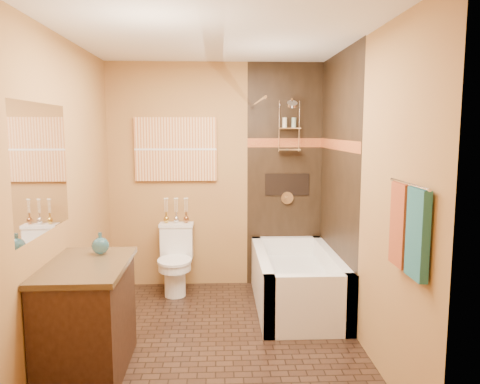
{
  "coord_description": "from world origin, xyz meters",
  "views": [
    {
      "loc": [
        0.04,
        -3.73,
        1.77
      ],
      "look_at": [
        0.22,
        0.4,
        1.21
      ],
      "focal_mm": 35.0,
      "sensor_mm": 36.0,
      "label": 1
    }
  ],
  "objects": [
    {
      "name": "wall_left",
      "position": [
        -1.2,
        0.0,
        1.25
      ],
      "size": [
        0.02,
        3.0,
        2.5
      ],
      "primitive_type": "cube",
      "color": "#A3793F",
      "rests_on": "floor"
    },
    {
      "name": "mosaic_band_right",
      "position": [
        1.18,
        0.75,
        1.62
      ],
      "size": [
        0.01,
        1.5,
        0.1
      ],
      "primitive_type": "cube",
      "color": "maroon",
      "rests_on": "alcove_tile_right"
    },
    {
      "name": "alcove_niche",
      "position": [
        0.8,
        1.48,
        1.15
      ],
      "size": [
        0.5,
        0.01,
        0.25
      ],
      "primitive_type": "cube",
      "color": "black",
      "rests_on": "alcove_tile_back"
    },
    {
      "name": "sunset_painting",
      "position": [
        -0.44,
        1.48,
        1.55
      ],
      "size": [
        0.9,
        0.04,
        0.7
      ],
      "primitive_type": "cube",
      "color": "#C4632E",
      "rests_on": "wall_back"
    },
    {
      "name": "bud_vases",
      "position": [
        -0.44,
        1.39,
        0.89
      ],
      "size": [
        0.28,
        0.06,
        0.27
      ],
      "color": "gold",
      "rests_on": "toilet"
    },
    {
      "name": "shower_fixtures",
      "position": [
        0.8,
        1.38,
        1.67
      ],
      "size": [
        0.24,
        0.33,
        1.16
      ],
      "color": "silver",
      "rests_on": "floor"
    },
    {
      "name": "mosaic_band_back",
      "position": [
        0.78,
        1.48,
        1.62
      ],
      "size": [
        0.85,
        0.01,
        0.1
      ],
      "primitive_type": "cube",
      "color": "maroon",
      "rests_on": "alcove_tile_back"
    },
    {
      "name": "teal_bottle",
      "position": [
        -0.87,
        -0.2,
        0.91
      ],
      "size": [
        0.14,
        0.14,
        0.21
      ],
      "primitive_type": null,
      "rotation": [
        0.0,
        0.0,
        -0.04
      ],
      "color": "#225A68",
      "rests_on": "vanity"
    },
    {
      "name": "towel_rust",
      "position": [
        1.16,
        -0.92,
        1.18
      ],
      "size": [
        0.05,
        0.22,
        0.52
      ],
      "primitive_type": "cube",
      "color": "#99351B",
      "rests_on": "towel_bar"
    },
    {
      "name": "bathtub",
      "position": [
        0.8,
        0.75,
        0.22
      ],
      "size": [
        0.8,
        1.5,
        0.55
      ],
      "color": "white",
      "rests_on": "floor"
    },
    {
      "name": "floor",
      "position": [
        0.0,
        0.0,
        0.0
      ],
      "size": [
        3.0,
        3.0,
        0.0
      ],
      "primitive_type": "plane",
      "color": "black",
      "rests_on": "ground"
    },
    {
      "name": "wall_back",
      "position": [
        0.0,
        1.5,
        1.25
      ],
      "size": [
        2.4,
        0.02,
        2.5
      ],
      "primitive_type": "cube",
      "color": "#A3793F",
      "rests_on": "floor"
    },
    {
      "name": "alcove_tile_right",
      "position": [
        1.19,
        0.75,
        1.25
      ],
      "size": [
        0.01,
        1.5,
        2.5
      ],
      "primitive_type": "cube",
      "color": "black",
      "rests_on": "wall_right"
    },
    {
      "name": "wall_front",
      "position": [
        0.0,
        -1.5,
        1.25
      ],
      "size": [
        2.4,
        0.02,
        2.5
      ],
      "primitive_type": "cube",
      "color": "#A3793F",
      "rests_on": "floor"
    },
    {
      "name": "ceiling",
      "position": [
        0.0,
        0.0,
        2.5
      ],
      "size": [
        3.0,
        3.0,
        0.0
      ],
      "primitive_type": "plane",
      "color": "silver",
      "rests_on": "wall_back"
    },
    {
      "name": "vanity_mirror",
      "position": [
        -1.19,
        -0.45,
        1.5
      ],
      "size": [
        0.01,
        1.0,
        0.9
      ],
      "primitive_type": "cube",
      "color": "white",
      "rests_on": "wall_left"
    },
    {
      "name": "alcove_tile_back",
      "position": [
        0.78,
        1.49,
        1.25
      ],
      "size": [
        0.85,
        0.01,
        2.5
      ],
      "primitive_type": "cube",
      "color": "black",
      "rests_on": "wall_back"
    },
    {
      "name": "curtain_rod",
      "position": [
        0.4,
        0.75,
        2.02
      ],
      "size": [
        0.03,
        1.55,
        0.03
      ],
      "primitive_type": "cylinder",
      "rotation": [
        1.57,
        0.0,
        0.0
      ],
      "color": "silver",
      "rests_on": "wall_back"
    },
    {
      "name": "wall_right",
      "position": [
        1.2,
        0.0,
        1.25
      ],
      "size": [
        0.02,
        3.0,
        2.5
      ],
      "primitive_type": "cube",
      "color": "#A3793F",
      "rests_on": "floor"
    },
    {
      "name": "vanity",
      "position": [
        -0.92,
        -0.45,
        0.41
      ],
      "size": [
        0.58,
        0.93,
        0.82
      ],
      "rotation": [
        0.0,
        0.0,
        0.01
      ],
      "color": "black",
      "rests_on": "floor"
    },
    {
      "name": "toilet",
      "position": [
        -0.44,
        1.22,
        0.37
      ],
      "size": [
        0.38,
        0.55,
        0.74
      ],
      "rotation": [
        0.0,
        0.0,
        -0.02
      ],
      "color": "white",
      "rests_on": "floor"
    },
    {
      "name": "towel_teal",
      "position": [
        1.16,
        -1.18,
        1.18
      ],
      "size": [
        0.05,
        0.22,
        0.52
      ],
      "primitive_type": "cube",
      "color": "#1C575F",
      "rests_on": "towel_bar"
    },
    {
      "name": "towel_bar",
      "position": [
        1.15,
        -1.05,
        1.45
      ],
      "size": [
        0.02,
        0.55,
        0.02
      ],
      "primitive_type": "cylinder",
      "rotation": [
        1.57,
        0.0,
        0.0
      ],
      "color": "silver",
      "rests_on": "wall_right"
    }
  ]
}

